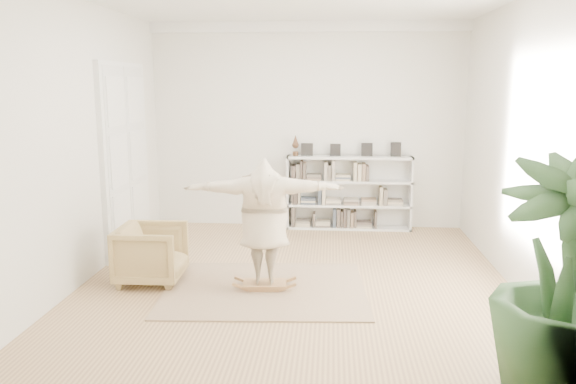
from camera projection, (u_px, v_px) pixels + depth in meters
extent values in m
plane|color=#906C4A|center=(297.00, 281.00, 7.36)|extent=(6.00, 6.00, 0.00)
plane|color=silver|center=(307.00, 127.00, 9.95)|extent=(5.50, 0.00, 5.50)
plane|color=silver|center=(271.00, 187.00, 4.08)|extent=(5.50, 0.00, 5.50)
plane|color=silver|center=(84.00, 142.00, 7.23)|extent=(0.00, 6.00, 6.00)
plane|color=silver|center=(523.00, 146.00, 6.81)|extent=(0.00, 6.00, 6.00)
cube|color=white|center=(308.00, 26.00, 9.57)|extent=(5.50, 0.12, 0.18)
cube|color=white|center=(125.00, 160.00, 8.57)|extent=(0.08, 1.78, 2.92)
cube|color=silver|center=(117.00, 164.00, 8.18)|extent=(0.06, 0.78, 2.80)
cube|color=silver|center=(136.00, 157.00, 8.96)|extent=(0.06, 0.78, 2.80)
cube|color=silver|center=(288.00, 192.00, 10.00)|extent=(0.04, 0.35, 1.30)
cube|color=silver|center=(411.00, 194.00, 9.84)|extent=(0.04, 0.35, 1.30)
cube|color=silver|center=(349.00, 191.00, 10.07)|extent=(2.20, 0.04, 1.30)
cube|color=silver|center=(348.00, 227.00, 10.04)|extent=(2.20, 0.35, 0.04)
cube|color=silver|center=(349.00, 205.00, 9.96)|extent=(2.20, 0.35, 0.04)
cube|color=silver|center=(349.00, 181.00, 9.88)|extent=(2.20, 0.35, 0.04)
cube|color=silver|center=(350.00, 157.00, 9.80)|extent=(2.20, 0.35, 0.04)
cube|color=black|center=(307.00, 149.00, 9.88)|extent=(0.18, 0.07, 0.24)
cube|color=black|center=(335.00, 149.00, 9.84)|extent=(0.18, 0.07, 0.24)
cube|color=black|center=(367.00, 149.00, 9.80)|extent=(0.18, 0.07, 0.24)
cube|color=black|center=(396.00, 150.00, 9.76)|extent=(0.18, 0.07, 0.24)
imported|color=tan|center=(152.00, 254.00, 7.26)|extent=(0.85, 0.83, 0.76)
cube|color=tan|center=(265.00, 289.00, 7.05)|extent=(2.62, 2.15, 0.02)
cube|color=olive|center=(265.00, 283.00, 7.04)|extent=(0.56, 0.36, 0.03)
cube|color=olive|center=(265.00, 286.00, 7.04)|extent=(0.37, 0.08, 0.04)
cube|color=olive|center=(265.00, 286.00, 7.04)|extent=(0.37, 0.08, 0.04)
cube|color=olive|center=(265.00, 283.00, 7.04)|extent=(0.22, 0.07, 0.11)
cube|color=olive|center=(265.00, 283.00, 7.04)|extent=(0.22, 0.07, 0.11)
imported|color=beige|center=(264.00, 218.00, 6.88)|extent=(1.96, 0.64, 1.57)
imported|color=#294A25|center=(563.00, 280.00, 4.50)|extent=(1.12, 1.12, 1.99)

